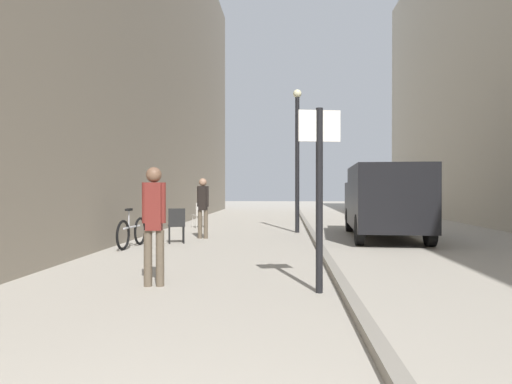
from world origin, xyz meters
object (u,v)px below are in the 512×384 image
(pedestrian_main_foreground, at_px, (154,217))
(lamp_post, at_px, (297,151))
(pedestrian_mid_block, at_px, (203,204))
(bicycle_leaning, at_px, (132,232))
(cafe_chair_near_window, at_px, (200,213))
(cafe_chair_by_doorway, at_px, (177,223))
(street_sign_post, at_px, (319,183))
(delivery_van, at_px, (384,199))

(pedestrian_main_foreground, relative_size, lamp_post, 0.38)
(pedestrian_mid_block, xyz_separation_m, bicycle_leaning, (-1.39, -2.17, -0.64))
(cafe_chair_near_window, height_order, cafe_chair_by_doorway, same)
(pedestrian_main_foreground, height_order, bicycle_leaning, pedestrian_main_foreground)
(lamp_post, xyz_separation_m, cafe_chair_by_doorway, (-3.29, -3.28, -2.18))
(street_sign_post, height_order, lamp_post, lamp_post)
(cafe_chair_near_window, relative_size, cafe_chair_by_doorway, 1.00)
(delivery_van, xyz_separation_m, street_sign_post, (-2.44, -7.39, 0.39))
(pedestrian_mid_block, relative_size, bicycle_leaning, 1.00)
(pedestrian_mid_block, xyz_separation_m, lamp_post, (2.81, 2.01, 1.70))
(pedestrian_mid_block, distance_m, cafe_chair_by_doorway, 1.44)
(bicycle_leaning, bearing_deg, cafe_chair_by_doorway, 48.43)
(pedestrian_mid_block, bearing_deg, delivery_van, 11.09)
(pedestrian_main_foreground, relative_size, delivery_van, 0.32)
(pedestrian_mid_block, distance_m, bicycle_leaning, 2.65)
(pedestrian_mid_block, bearing_deg, bicycle_leaning, -116.93)
(pedestrian_main_foreground, relative_size, cafe_chair_by_doorway, 1.91)
(delivery_van, distance_m, lamp_post, 3.34)
(pedestrian_mid_block, distance_m, lamp_post, 3.85)
(pedestrian_main_foreground, relative_size, bicycle_leaning, 1.01)
(pedestrian_main_foreground, relative_size, street_sign_post, 0.69)
(cafe_chair_by_doorway, bearing_deg, lamp_post, 28.67)
(lamp_post, distance_m, cafe_chair_near_window, 4.46)
(pedestrian_main_foreground, relative_size, cafe_chair_near_window, 1.91)
(delivery_van, xyz_separation_m, cafe_chair_by_doorway, (-5.81, -1.77, -0.61))
(delivery_van, height_order, street_sign_post, street_sign_post)
(pedestrian_main_foreground, distance_m, bicycle_leaning, 4.86)
(pedestrian_main_foreground, xyz_separation_m, pedestrian_mid_block, (-0.45, 6.62, -0.01))
(pedestrian_mid_block, xyz_separation_m, street_sign_post, (2.90, -6.89, 0.52))
(pedestrian_mid_block, relative_size, delivery_van, 0.31)
(delivery_van, height_order, lamp_post, lamp_post)
(cafe_chair_near_window, bearing_deg, delivery_van, -59.93)
(cafe_chair_by_doorway, bearing_deg, delivery_van, 0.63)
(street_sign_post, xyz_separation_m, cafe_chair_near_window, (-3.64, 10.48, -1.00))
(lamp_post, bearing_deg, cafe_chair_near_window, 156.09)
(lamp_post, relative_size, cafe_chair_near_window, 5.06)
(cafe_chair_near_window, distance_m, cafe_chair_by_doorway, 4.87)
(lamp_post, height_order, bicycle_leaning, lamp_post)
(cafe_chair_by_doorway, bearing_deg, pedestrian_mid_block, 53.16)
(pedestrian_main_foreground, distance_m, cafe_chair_by_doorway, 5.44)
(delivery_van, height_order, bicycle_leaning, delivery_van)
(lamp_post, xyz_separation_m, bicycle_leaning, (-4.20, -4.17, -2.34))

